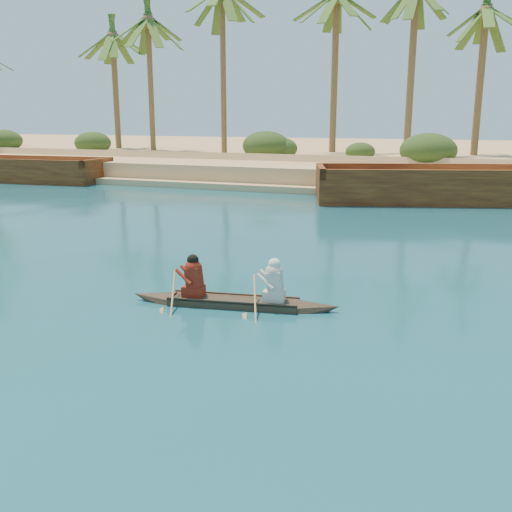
% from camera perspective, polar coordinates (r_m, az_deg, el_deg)
% --- Properties ---
extents(ground, '(160.00, 160.00, 0.00)m').
position_cam_1_polar(ground, '(9.37, 3.85, -12.33)').
color(ground, '#0B3348').
rests_on(ground, ground).
extents(sandy_embankment, '(150.00, 51.00, 1.50)m').
position_cam_1_polar(sandy_embankment, '(55.10, 19.08, 9.19)').
color(sandy_embankment, tan).
rests_on(sandy_embankment, ground).
extents(palm_grove, '(110.00, 14.00, 16.00)m').
position_cam_1_polar(palm_grove, '(43.29, 19.05, 18.10)').
color(palm_grove, '#325E21').
rests_on(palm_grove, ground).
extents(shrub_cluster, '(100.00, 6.00, 2.40)m').
position_cam_1_polar(shrub_cluster, '(39.73, 18.02, 8.80)').
color(shrub_cluster, '#1A3613').
rests_on(shrub_cluster, ground).
extents(canoe, '(4.80, 1.45, 1.31)m').
position_cam_1_polar(canoe, '(12.75, -2.28, -3.93)').
color(canoe, '#3F3122').
rests_on(canoe, ground).
extents(barge_left, '(11.29, 4.62, 1.83)m').
position_cam_1_polar(barge_left, '(41.42, -21.95, 7.88)').
color(barge_left, brown).
rests_on(barge_left, ground).
extents(barge_mid, '(12.96, 7.70, 2.05)m').
position_cam_1_polar(barge_mid, '(30.29, 17.92, 6.57)').
color(barge_mid, brown).
rests_on(barge_mid, ground).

